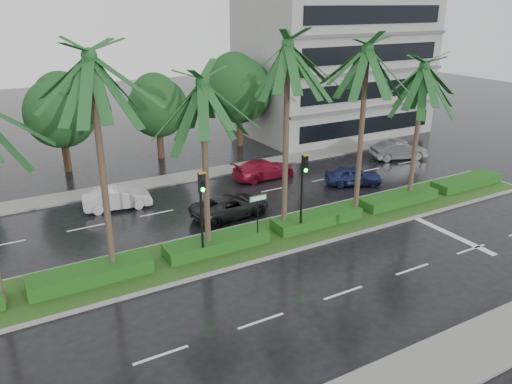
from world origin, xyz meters
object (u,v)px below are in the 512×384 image
car_blue (353,176)px  car_grey (399,150)px  street_sign (258,207)px  car_red (264,169)px  car_white (117,198)px  car_darkgrey (230,206)px  signal_median_left (202,203)px

car_blue → car_grey: (6.91, 2.81, 0.08)m
street_sign → car_red: (5.50, 8.78, -1.47)m
car_red → car_blue: car_red is taller
car_white → car_grey: bearing=-84.3°
car_darkgrey → car_grey: car_grey is taller
signal_median_left → car_darkgrey: signal_median_left is taller
car_grey → car_blue: bearing=129.5°
street_sign → car_red: bearing=57.9°
signal_median_left → street_sign: 3.13m
signal_median_left → street_sign: signal_median_left is taller
street_sign → car_grey: 18.55m
car_darkgrey → car_blue: bearing=-91.2°
car_white → car_grey: 21.67m
signal_median_left → car_white: size_ratio=1.12×
street_sign → car_red: street_sign is taller
car_white → car_red: car_red is taller
street_sign → car_darkgrey: 4.33m
street_sign → car_white: bearing=119.6°
street_sign → car_darkgrey: street_sign is taller
signal_median_left → car_red: size_ratio=0.97×
signal_median_left → car_red: bearing=46.5°
car_red → car_grey: (11.41, -1.28, 0.06)m
car_white → car_red: bearing=-79.6°
car_darkgrey → car_grey: bearing=-83.2°
car_darkgrey → car_red: size_ratio=1.01×
street_sign → car_darkgrey: bearing=82.9°
car_white → car_red: (10.25, 0.43, 0.01)m
street_sign → car_white: size_ratio=0.67×
street_sign → car_blue: size_ratio=0.70×
car_darkgrey → car_red: bearing=-51.7°
car_white → car_darkgrey: (5.25, -4.32, -0.01)m
street_sign → signal_median_left: bearing=-176.5°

